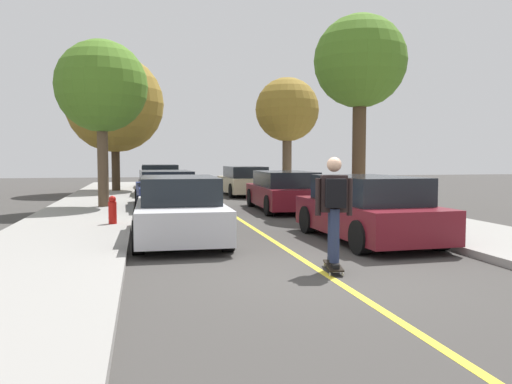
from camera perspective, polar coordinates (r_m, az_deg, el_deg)
name	(u,v)px	position (r m, az deg, el deg)	size (l,w,h in m)	color
ground	(323,273)	(8.18, 7.41, -8.83)	(80.00, 80.00, 0.00)	#3D3A38
sidewalk_left	(16,283)	(7.89, -24.98, -9.12)	(2.85, 56.00, 0.14)	gray
center_line	(264,235)	(11.96, 0.87, -4.75)	(0.12, 39.20, 0.01)	gold
parked_car_left_nearest	(180,210)	(11.12, -8.44, -1.95)	(1.93, 4.08, 1.38)	#B7B7BC
parked_car_left_near	(166,191)	(17.66, -9.93, 0.13)	(2.10, 4.69, 1.34)	navy
parked_car_left_far	(160,181)	(23.69, -10.57, 1.20)	(1.85, 4.47, 1.46)	black
parked_car_left_farthest	(156,177)	(29.74, -10.95, 1.60)	(1.92, 4.53, 1.33)	#BCAD89
parked_car_right_nearest	(367,209)	(11.28, 12.17, -1.85)	(2.00, 4.25, 1.39)	maroon
parked_car_right_near	(285,191)	(17.42, 3.19, 0.13)	(2.07, 4.54, 1.32)	maroon
parked_car_right_far	(244,181)	(24.31, -1.31, 1.21)	(1.99, 4.53, 1.36)	#BCAD89
street_tree_left_nearest	(101,87)	(18.19, -16.69, 11.03)	(3.04, 3.04, 5.53)	brown
street_tree_left_near	(115,104)	(26.71, -15.33, 9.37)	(4.79, 4.79, 6.69)	#3D2D1E
street_tree_right_nearest	(360,64)	(17.01, 11.41, 13.72)	(2.91, 2.91, 6.12)	#4C3823
street_tree_right_near	(287,111)	(24.72, 3.46, 8.96)	(3.00, 3.00, 5.40)	brown
fire_hydrant	(112,210)	(13.31, -15.55, -1.92)	(0.20, 0.20, 0.70)	#B2140F
skateboard	(333,266)	(8.29, 8.51, -8.05)	(0.40, 0.87, 0.10)	black
skateboarder	(334,204)	(8.11, 8.62, -1.33)	(0.59, 0.70, 1.69)	black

